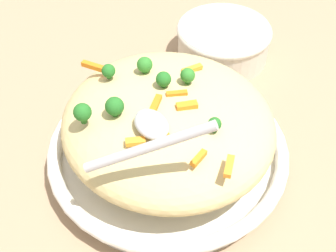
# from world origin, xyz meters

# --- Properties ---
(ground_plane) EXTENTS (2.40, 2.40, 0.00)m
(ground_plane) POSITION_xyz_m (0.00, 0.00, 0.00)
(ground_plane) COLOR #9E7F60
(serving_bowl) EXTENTS (0.36, 0.36, 0.05)m
(serving_bowl) POSITION_xyz_m (0.00, 0.00, 0.02)
(serving_bowl) COLOR white
(serving_bowl) RESTS_ON ground_plane
(pasta_mound) EXTENTS (0.31, 0.30, 0.10)m
(pasta_mound) POSITION_xyz_m (0.00, 0.00, 0.09)
(pasta_mound) COLOR #D1BA7A
(pasta_mound) RESTS_ON serving_bowl
(carrot_piece_0) EXTENTS (0.02, 0.03, 0.01)m
(carrot_piece_0) POSITION_xyz_m (-0.03, -0.01, 0.14)
(carrot_piece_0) COLOR orange
(carrot_piece_0) RESTS_ON pasta_mound
(carrot_piece_1) EXTENTS (0.02, 0.03, 0.01)m
(carrot_piece_1) POSITION_xyz_m (-0.00, -0.01, 0.14)
(carrot_piece_1) COLOR orange
(carrot_piece_1) RESTS_ON pasta_mound
(carrot_piece_2) EXTENTS (0.04, 0.03, 0.01)m
(carrot_piece_2) POSITION_xyz_m (0.12, 0.06, 0.13)
(carrot_piece_2) COLOR orange
(carrot_piece_2) RESTS_ON pasta_mound
(carrot_piece_3) EXTENTS (0.03, 0.01, 0.01)m
(carrot_piece_3) POSITION_xyz_m (-0.05, 0.04, 0.13)
(carrot_piece_3) COLOR orange
(carrot_piece_3) RESTS_ON pasta_mound
(carrot_piece_4) EXTENTS (0.03, 0.03, 0.01)m
(carrot_piece_4) POSITION_xyz_m (-0.01, 0.02, 0.14)
(carrot_piece_4) COLOR orange
(carrot_piece_4) RESTS_ON pasta_mound
(carrot_piece_5) EXTENTS (0.03, 0.03, 0.01)m
(carrot_piece_5) POSITION_xyz_m (-0.14, -0.01, 0.13)
(carrot_piece_5) COLOR orange
(carrot_piece_5) RESTS_ON pasta_mound
(carrot_piece_6) EXTENTS (0.01, 0.03, 0.01)m
(carrot_piece_6) POSITION_xyz_m (0.04, -0.06, 0.13)
(carrot_piece_6) COLOR orange
(carrot_piece_6) RESTS_ON pasta_mound
(carrot_piece_7) EXTENTS (0.02, 0.03, 0.01)m
(carrot_piece_7) POSITION_xyz_m (-0.11, 0.02, 0.13)
(carrot_piece_7) COLOR orange
(carrot_piece_7) RESTS_ON pasta_mound
(carrot_piece_8) EXTENTS (0.02, 0.03, 0.01)m
(carrot_piece_8) POSITION_xyz_m (-0.05, 0.07, 0.13)
(carrot_piece_8) COLOR orange
(carrot_piece_8) RESTS_ON pasta_mound
(broccoli_floret_0) EXTENTS (0.02, 0.02, 0.02)m
(broccoli_floret_0) POSITION_xyz_m (0.09, 0.05, 0.14)
(broccoli_floret_0) COLOR #205B1C
(broccoli_floret_0) RESTS_ON pasta_mound
(broccoli_floret_1) EXTENTS (0.02, 0.02, 0.03)m
(broccoli_floret_1) POSITION_xyz_m (0.02, 0.11, 0.14)
(broccoli_floret_1) COLOR #205B1C
(broccoli_floret_1) RESTS_ON pasta_mound
(broccoli_floret_2) EXTENTS (0.02, 0.02, 0.03)m
(broccoli_floret_2) POSITION_xyz_m (0.07, 0.00, 0.14)
(broccoli_floret_2) COLOR #296820
(broccoli_floret_2) RESTS_ON pasta_mound
(broccoli_floret_3) EXTENTS (0.03, 0.03, 0.03)m
(broccoli_floret_3) POSITION_xyz_m (0.01, 0.07, 0.14)
(broccoli_floret_3) COLOR #205B1C
(broccoli_floret_3) RESTS_ON pasta_mound
(broccoli_floret_4) EXTENTS (0.02, 0.02, 0.02)m
(broccoli_floret_4) POSITION_xyz_m (0.02, -0.01, 0.15)
(broccoli_floret_4) COLOR #205B1C
(broccoli_floret_4) RESTS_ON pasta_mound
(broccoli_floret_5) EXTENTS (0.02, 0.02, 0.03)m
(broccoli_floret_5) POSITION_xyz_m (0.02, -0.04, 0.15)
(broccoli_floret_5) COLOR #296820
(broccoli_floret_5) RESTS_ON pasta_mound
(broccoli_floret_6) EXTENTS (0.02, 0.02, 0.02)m
(broccoli_floret_6) POSITION_xyz_m (-0.08, -0.02, 0.14)
(broccoli_floret_6) COLOR #205B1C
(broccoli_floret_6) RESTS_ON pasta_mound
(serving_spoon) EXTENTS (0.13, 0.14, 0.09)m
(serving_spoon) POSITION_xyz_m (-0.06, 0.06, 0.15)
(serving_spoon) COLOR #B7B7BC
(serving_spoon) RESTS_ON pasta_mound
(companion_bowl) EXTENTS (0.18, 0.18, 0.07)m
(companion_bowl) POSITION_xyz_m (0.19, -0.22, 0.04)
(companion_bowl) COLOR beige
(companion_bowl) RESTS_ON ground_plane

